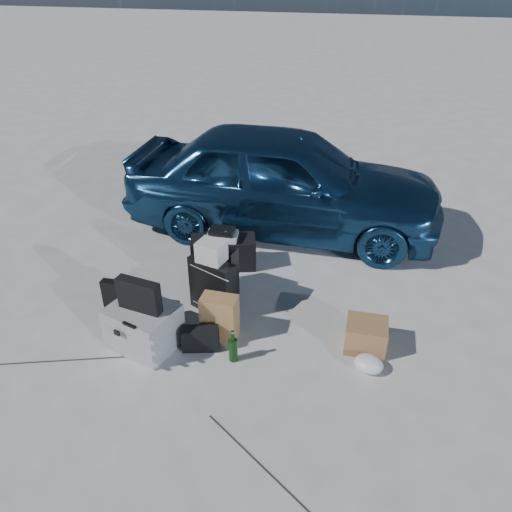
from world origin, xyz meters
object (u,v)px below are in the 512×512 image
at_px(duffel_bag, 224,252).
at_px(pelican_case, 144,327).
at_px(briefcase, 122,295).
at_px(green_bottle, 233,346).
at_px(cardboard_box, 366,335).
at_px(suitcase_left, 217,270).
at_px(car, 284,180).
at_px(suitcase_right, 213,286).

bearing_deg(duffel_bag, pelican_case, -119.31).
distance_m(briefcase, green_bottle, 1.44).
height_order(pelican_case, cardboard_box, pelican_case).
distance_m(pelican_case, cardboard_box, 2.11).
bearing_deg(duffel_bag, suitcase_left, -97.53).
relative_size(pelican_case, suitcase_left, 1.01).
bearing_deg(pelican_case, green_bottle, 16.20).
height_order(car, suitcase_right, car).
relative_size(car, suitcase_left, 6.89).
distance_m(suitcase_left, green_bottle, 1.10).
relative_size(car, suitcase_right, 6.75).
bearing_deg(suitcase_right, green_bottle, -35.67).
xyz_separation_m(car, duffel_bag, (-0.51, -1.14, -0.51)).
distance_m(pelican_case, green_bottle, 0.88).
bearing_deg(car, duffel_bag, 156.26).
distance_m(cardboard_box, green_bottle, 1.27).
bearing_deg(car, green_bottle, -179.04).
bearing_deg(briefcase, suitcase_right, 11.32).
distance_m(car, green_bottle, 2.73).
relative_size(suitcase_right, duffel_bag, 0.80).
distance_m(pelican_case, suitcase_left, 1.07).
height_order(car, cardboard_box, car).
height_order(suitcase_left, suitcase_right, suitcase_right).
xyz_separation_m(briefcase, suitcase_left, (0.90, 0.49, 0.13)).
bearing_deg(duffel_bag, suitcase_right, -97.60).
bearing_deg(duffel_bag, briefcase, -144.70).
height_order(briefcase, suitcase_right, suitcase_right).
bearing_deg(cardboard_box, car, 118.51).
relative_size(car, cardboard_box, 10.66).
height_order(briefcase, duffel_bag, duffel_bag).
bearing_deg(suitcase_right, car, 103.50).
height_order(briefcase, green_bottle, same).
xyz_separation_m(suitcase_left, duffel_bag, (-0.09, 0.54, -0.11)).
bearing_deg(briefcase, cardboard_box, -0.82).
distance_m(duffel_bag, cardboard_box, 2.03).
distance_m(pelican_case, duffel_bag, 1.56).
distance_m(pelican_case, briefcase, 0.68).
relative_size(suitcase_left, cardboard_box, 1.55).
relative_size(cardboard_box, green_bottle, 1.18).
height_order(car, green_bottle, car).
relative_size(car, duffel_bag, 5.41).
relative_size(suitcase_left, suitcase_right, 0.98).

